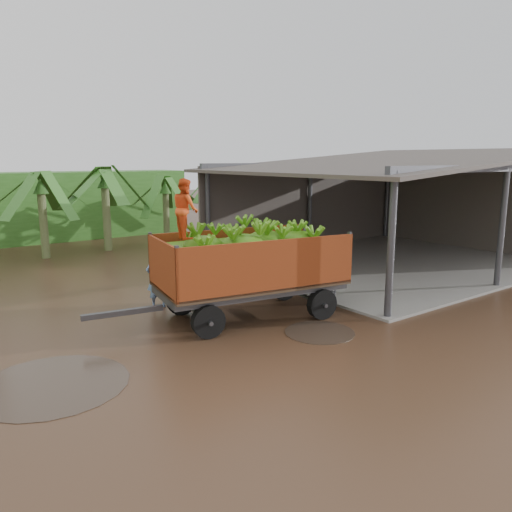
# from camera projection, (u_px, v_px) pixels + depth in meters

# --- Properties ---
(ground) EXTENTS (100.00, 100.00, 0.00)m
(ground) POSITION_uv_depth(u_px,v_px,m) (150.00, 321.00, 13.46)
(ground) COLOR black
(ground) RESTS_ON ground
(packing_shed) EXTENTS (12.78, 10.80, 4.76)m
(packing_shed) POSITION_uv_depth(u_px,v_px,m) (386.00, 201.00, 21.24)
(packing_shed) COLOR gray
(packing_shed) RESTS_ON ground
(banana_trailer) EXTENTS (7.04, 3.23, 3.82)m
(banana_trailer) POSITION_uv_depth(u_px,v_px,m) (249.00, 264.00, 13.50)
(banana_trailer) COLOR #BE461B
(banana_trailer) RESTS_ON ground
(man_blue) EXTENTS (0.66, 0.44, 1.76)m
(man_blue) POSITION_uv_depth(u_px,v_px,m) (157.00, 278.00, 14.50)
(man_blue) COLOR #7195CE
(man_blue) RESTS_ON ground
(man_grey) EXTENTS (1.07, 0.83, 1.69)m
(man_grey) POSITION_uv_depth(u_px,v_px,m) (332.00, 275.00, 15.09)
(man_grey) COLOR gray
(man_grey) RESTS_ON ground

